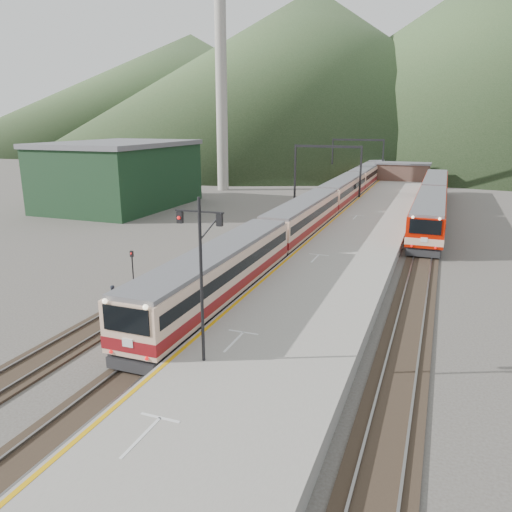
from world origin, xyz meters
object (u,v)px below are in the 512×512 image
at_px(signal_mast, 201,265).
at_px(worker, 114,297).
at_px(main_train, 343,192).
at_px(second_train, 433,199).

xyz_separation_m(signal_mast, worker, (-9.12, 5.91, -4.66)).
bearing_deg(signal_mast, worker, 147.07).
relative_size(main_train, second_train, 2.35).
distance_m(second_train, worker, 43.33).
xyz_separation_m(main_train, second_train, (11.50, -3.05, 0.13)).
bearing_deg(signal_mast, main_train, 93.86).
relative_size(main_train, signal_mast, 13.55).
relative_size(main_train, worker, 62.56).
bearing_deg(worker, signal_mast, 172.41).
bearing_deg(main_train, signal_mast, -86.14).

